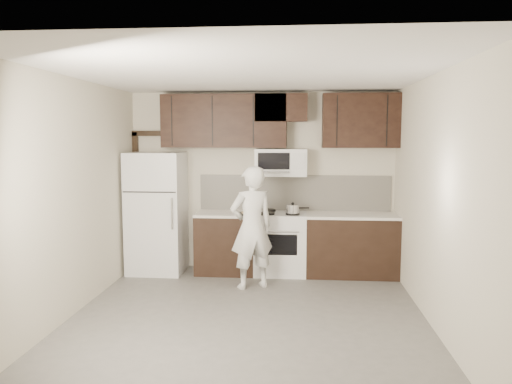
# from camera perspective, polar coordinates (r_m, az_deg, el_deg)

# --- Properties ---
(floor) EXTENTS (4.50, 4.50, 0.00)m
(floor) POSITION_cam_1_polar(r_m,az_deg,el_deg) (5.74, -1.03, -14.40)
(floor) COLOR #595754
(floor) RESTS_ON ground
(back_wall) EXTENTS (4.00, 0.00, 4.00)m
(back_wall) POSITION_cam_1_polar(r_m,az_deg,el_deg) (7.64, 0.67, 1.23)
(back_wall) COLOR beige
(back_wall) RESTS_ON ground
(ceiling) EXTENTS (4.50, 4.50, 0.00)m
(ceiling) POSITION_cam_1_polar(r_m,az_deg,el_deg) (5.41, -1.09, 13.42)
(ceiling) COLOR white
(ceiling) RESTS_ON back_wall
(counter_run) EXTENTS (2.95, 0.64, 0.91)m
(counter_run) POSITION_cam_1_polar(r_m,az_deg,el_deg) (7.45, 5.15, -5.89)
(counter_run) COLOR black
(counter_run) RESTS_ON floor
(stove) EXTENTS (0.76, 0.66, 0.94)m
(stove) POSITION_cam_1_polar(r_m,az_deg,el_deg) (7.45, 2.80, -5.83)
(stove) COLOR silver
(stove) RESTS_ON floor
(backsplash) EXTENTS (2.90, 0.02, 0.54)m
(backsplash) POSITION_cam_1_polar(r_m,az_deg,el_deg) (7.63, 4.42, -0.08)
(backsplash) COLOR beige
(backsplash) RESTS_ON counter_run
(upper_cabinets) EXTENTS (3.48, 0.35, 0.78)m
(upper_cabinets) POSITION_cam_1_polar(r_m,az_deg,el_deg) (7.43, 2.20, 8.28)
(upper_cabinets) COLOR black
(upper_cabinets) RESTS_ON back_wall
(microwave) EXTENTS (0.76, 0.42, 0.40)m
(microwave) POSITION_cam_1_polar(r_m,az_deg,el_deg) (7.41, 2.88, 3.39)
(microwave) COLOR silver
(microwave) RESTS_ON upper_cabinets
(refrigerator) EXTENTS (0.80, 0.76, 1.80)m
(refrigerator) POSITION_cam_1_polar(r_m,az_deg,el_deg) (7.61, -11.25, -2.32)
(refrigerator) COLOR silver
(refrigerator) RESTS_ON floor
(door_trim) EXTENTS (0.50, 0.08, 2.12)m
(door_trim) POSITION_cam_1_polar(r_m,az_deg,el_deg) (7.98, -13.22, 0.55)
(door_trim) COLOR black
(door_trim) RESTS_ON floor
(saucepan) EXTENTS (0.33, 0.19, 0.18)m
(saucepan) POSITION_cam_1_polar(r_m,az_deg,el_deg) (7.21, 4.23, -2.02)
(saucepan) COLOR silver
(saucepan) RESTS_ON stove
(baking_tray) EXTENTS (0.43, 0.37, 0.02)m
(baking_tray) POSITION_cam_1_polar(r_m,az_deg,el_deg) (7.24, -0.69, -2.49)
(baking_tray) COLOR black
(baking_tray) RESTS_ON counter_run
(pizza) EXTENTS (0.31, 0.31, 0.02)m
(pizza) POSITION_cam_1_polar(r_m,az_deg,el_deg) (7.23, -0.69, -2.35)
(pizza) COLOR #CCBA88
(pizza) RESTS_ON baking_tray
(person) EXTENTS (0.72, 0.62, 1.65)m
(person) POSITION_cam_1_polar(r_m,az_deg,el_deg) (6.68, -0.50, -4.08)
(person) COLOR white
(person) RESTS_ON floor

